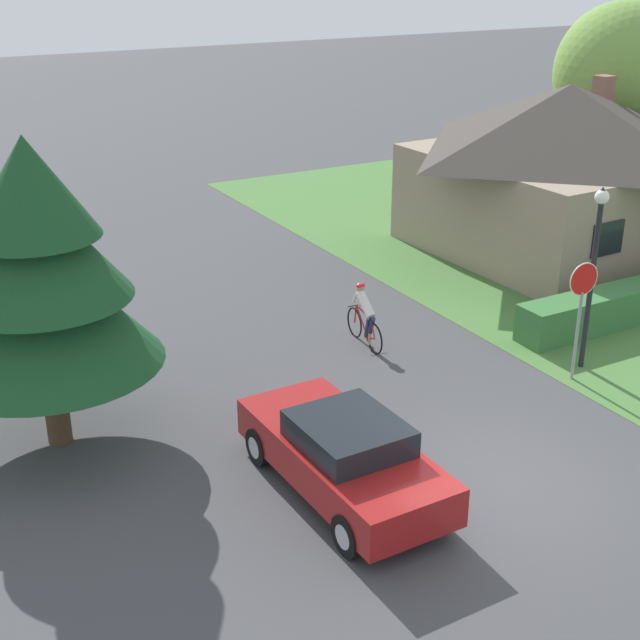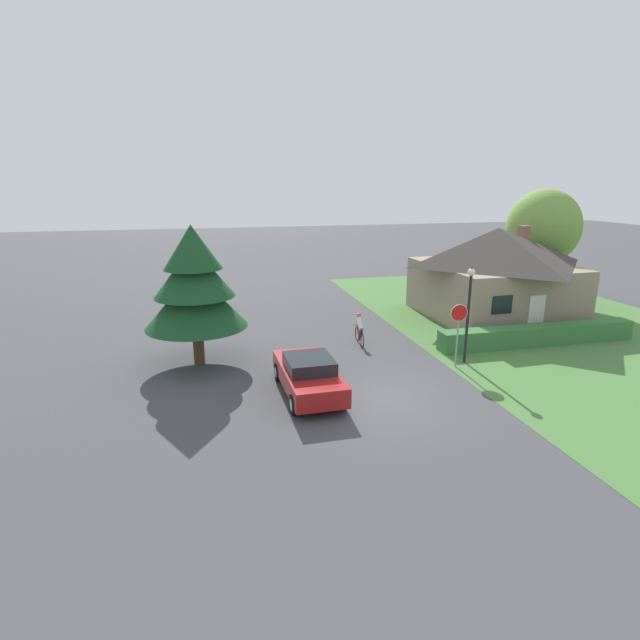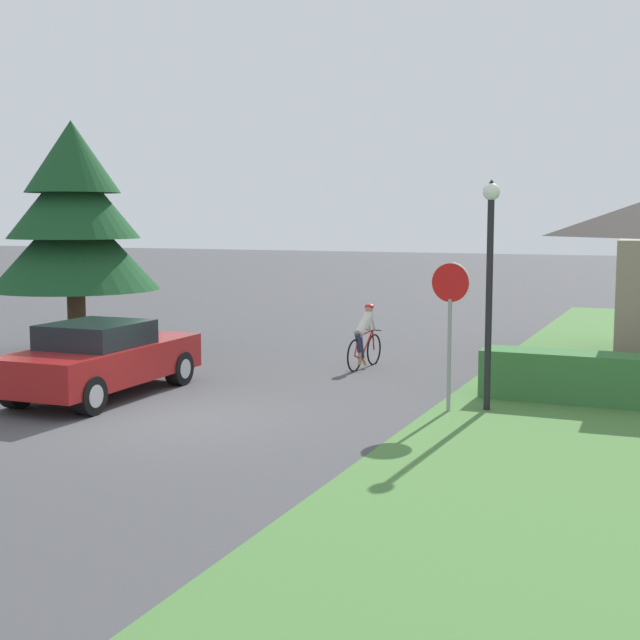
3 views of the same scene
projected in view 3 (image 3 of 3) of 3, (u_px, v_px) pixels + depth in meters
name	position (u px, v px, depth m)	size (l,w,h in m)	color
ground_plane	(176.00, 418.00, 15.40)	(140.00, 140.00, 0.00)	#424244
sedan_left_lane	(102.00, 359.00, 17.16)	(1.96, 4.49, 1.45)	maroon
cyclist	(364.00, 338.00, 20.38)	(0.44, 1.78, 1.48)	black
stop_sign	(450.00, 306.00, 15.68)	(0.72, 0.07, 2.67)	gray
street_lamp	(490.00, 262.00, 15.67)	(0.31, 0.31, 4.10)	black
conifer_tall_near	(74.00, 218.00, 22.09)	(4.18, 4.18, 5.81)	#4C3823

